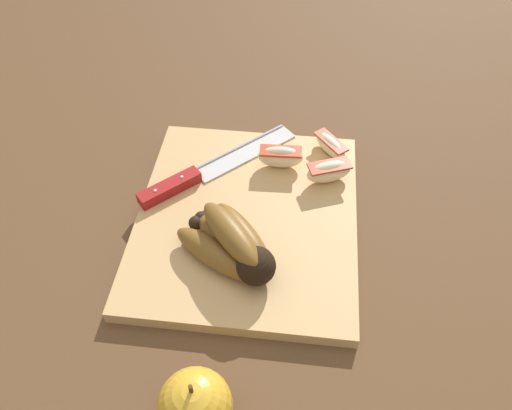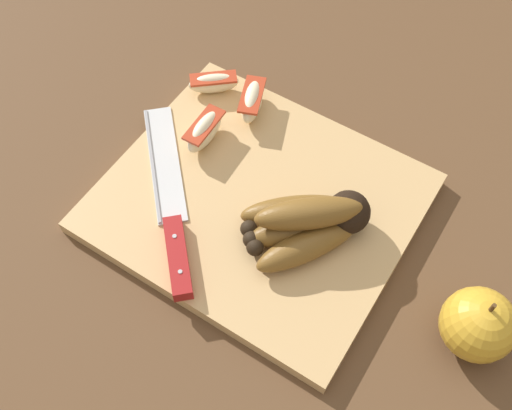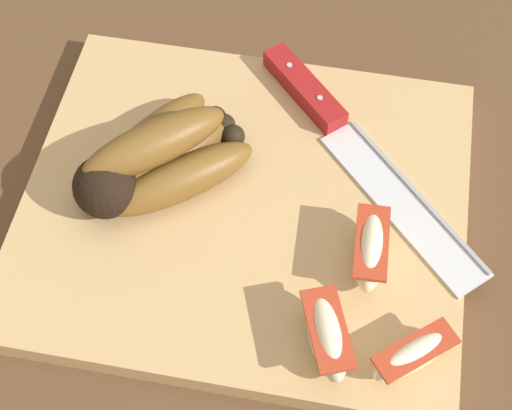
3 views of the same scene
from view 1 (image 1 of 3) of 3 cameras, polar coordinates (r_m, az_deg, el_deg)
name	(u,v)px [view 1 (image 1 of 3)]	position (r m, az deg, el deg)	size (l,w,h in m)	color
ground_plane	(248,215)	(0.75, -0.86, -1.19)	(6.00, 6.00, 0.00)	brown
cutting_board	(247,219)	(0.73, -1.05, -1.56)	(0.36, 0.31, 0.02)	tan
banana_bunch	(233,245)	(0.66, -2.67, -4.55)	(0.15, 0.15, 0.07)	black
chefs_knife	(197,175)	(0.78, -6.68, 3.42)	(0.21, 0.22, 0.02)	silver
apple_wedge_near	(329,171)	(0.77, 8.25, 3.81)	(0.05, 0.07, 0.04)	beige
apple_wedge_middle	(330,145)	(0.82, 8.43, 6.69)	(0.07, 0.06, 0.03)	beige
apple_wedge_far	(280,157)	(0.78, 2.79, 5.49)	(0.03, 0.07, 0.04)	beige
whole_apple	(195,406)	(0.57, -6.92, -21.64)	(0.08, 0.08, 0.09)	gold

